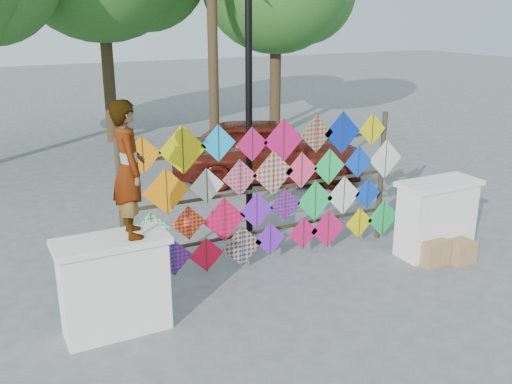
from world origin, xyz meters
TOP-DOWN VIEW (x-y plane):
  - ground at (0.00, 0.00)m, footprint 80.00×80.00m
  - parapet_left at (-2.70, -0.20)m, footprint 1.40×0.65m
  - parapet_right at (2.70, -0.20)m, footprint 1.40×0.65m
  - kite_rack at (0.11, 0.73)m, footprint 4.98×0.24m
  - vendor_woman at (-2.42, -0.20)m, footprint 0.46×0.65m
  - sedan at (2.26, 4.90)m, footprint 4.87×3.52m
  - lamppost at (0.30, 2.00)m, footprint 0.28×0.28m
  - cardboard_box_near at (2.37, -0.48)m, footprint 0.46×0.41m
  - cardboard_box_far at (2.83, -0.64)m, footprint 0.43×0.39m

SIDE VIEW (x-z plane):
  - ground at x=0.00m, z-range 0.00..0.00m
  - cardboard_box_far at x=2.83m, z-range 0.00..0.36m
  - cardboard_box_near at x=2.37m, z-range 0.00..0.41m
  - parapet_left at x=-2.70m, z-range 0.01..1.29m
  - parapet_right at x=2.70m, z-range 0.01..1.29m
  - sedan at x=2.26m, z-range 0.00..1.54m
  - kite_rack at x=0.11m, z-range 0.02..2.43m
  - vendor_woman at x=-2.42m, z-range 1.28..2.97m
  - lamppost at x=0.30m, z-range 0.46..4.92m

